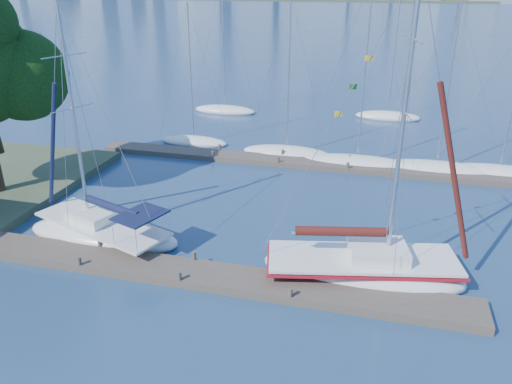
# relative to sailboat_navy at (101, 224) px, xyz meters

# --- Properties ---
(ground) EXTENTS (700.00, 700.00, 0.00)m
(ground) POSITION_rel_sailboat_navy_xyz_m (5.62, -2.20, -0.94)
(ground) COLOR navy
(ground) RESTS_ON ground
(near_dock) EXTENTS (26.00, 2.00, 0.40)m
(near_dock) POSITION_rel_sailboat_navy_xyz_m (5.62, -2.20, -0.74)
(near_dock) COLOR #493E35
(near_dock) RESTS_ON ground
(far_dock) EXTENTS (30.00, 1.80, 0.36)m
(far_dock) POSITION_rel_sailboat_navy_xyz_m (7.62, 13.80, -0.76)
(far_dock) COLOR #493E35
(far_dock) RESTS_ON ground
(sailboat_navy) EXTENTS (8.87, 5.41, 12.36)m
(sailboat_navy) POSITION_rel_sailboat_navy_xyz_m (0.00, 0.00, 0.00)
(sailboat_navy) COLOR white
(sailboat_navy) RESTS_ON ground
(sailboat_maroon) EXTENTS (9.61, 4.87, 13.94)m
(sailboat_maroon) POSITION_rel_sailboat_navy_xyz_m (13.42, -0.23, 0.08)
(sailboat_maroon) COLOR white
(sailboat_maroon) RESTS_ON ground
(bg_boat_0) EXTENTS (5.88, 2.86, 11.29)m
(bg_boat_0) POSITION_rel_sailboat_navy_xyz_m (-1.23, 16.54, -0.71)
(bg_boat_0) COLOR white
(bg_boat_0) RESTS_ON ground
(bg_boat_2) EXTENTS (7.24, 4.62, 11.98)m
(bg_boat_2) POSITION_rel_sailboat_navy_xyz_m (6.75, 15.55, -0.68)
(bg_boat_2) COLOR white
(bg_boat_2) RESTS_ON ground
(bg_boat_3) EXTENTS (8.45, 4.88, 13.45)m
(bg_boat_3) POSITION_rel_sailboat_navy_xyz_m (12.18, 14.70, -0.68)
(bg_boat_3) COLOR white
(bg_boat_3) RESTS_ON ground
(bg_boat_4) EXTENTS (8.25, 2.61, 11.66)m
(bg_boat_4) POSITION_rel_sailboat_navy_xyz_m (17.69, 14.80, -0.69)
(bg_boat_4) COLOR white
(bg_boat_4) RESTS_ON ground
(bg_boat_5) EXTENTS (8.35, 4.87, 11.13)m
(bg_boat_5) POSITION_rel_sailboat_navy_xyz_m (21.88, 15.14, -0.71)
(bg_boat_5) COLOR white
(bg_boat_5) RESTS_ON ground
(bg_boat_6) EXTENTS (6.35, 2.19, 13.24)m
(bg_boat_6) POSITION_rel_sailboat_navy_xyz_m (-1.94, 27.06, -0.67)
(bg_boat_6) COLOR white
(bg_boat_6) RESTS_ON ground
(bg_boat_7) EXTENTS (6.52, 3.66, 11.31)m
(bg_boat_7) POSITION_rel_sailboat_navy_xyz_m (14.14, 28.72, -0.69)
(bg_boat_7) COLOR white
(bg_boat_7) RESTS_ON ground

